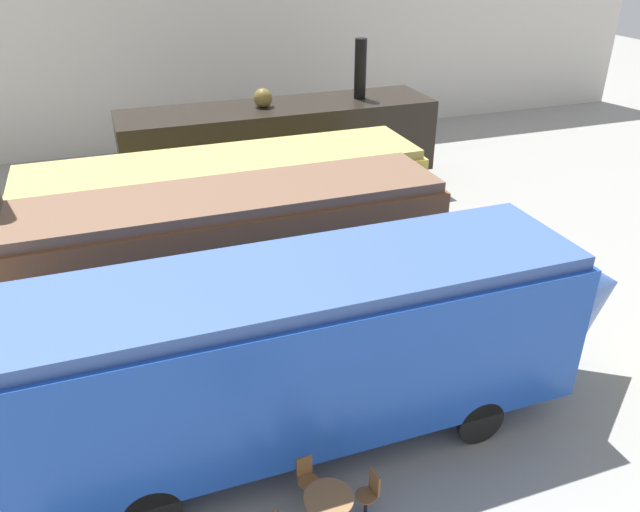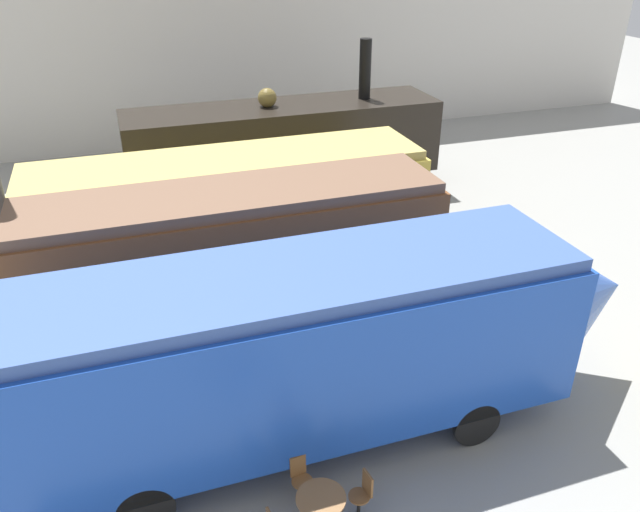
{
  "view_description": "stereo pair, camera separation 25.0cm",
  "coord_description": "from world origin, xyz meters",
  "px_view_note": "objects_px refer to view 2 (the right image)",
  "views": [
    {
      "loc": [
        -4.38,
        -11.51,
        8.69
      ],
      "look_at": [
        0.11,
        1.0,
        1.6
      ],
      "focal_mm": 35.0,
      "sensor_mm": 36.0,
      "label": 1
    },
    {
      "loc": [
        -4.14,
        -11.59,
        8.69
      ],
      "look_at": [
        0.11,
        1.0,
        1.6
      ],
      "focal_mm": 35.0,
      "sensor_mm": 36.0,
      "label": 2
    }
  ],
  "objects_px": {
    "passenger_coach_vintage": "(229,203)",
    "streamlined_locomotive": "(345,336)",
    "visitor_person": "(402,320)",
    "steam_locomotive": "(284,141)",
    "passenger_coach_wooden": "(236,250)",
    "cafe_table_mid": "(321,506)"
  },
  "relations": [
    {
      "from": "passenger_coach_vintage",
      "to": "visitor_person",
      "type": "distance_m",
      "value": 6.09
    },
    {
      "from": "passenger_coach_vintage",
      "to": "passenger_coach_wooden",
      "type": "relative_size",
      "value": 1.14
    },
    {
      "from": "passenger_coach_vintage",
      "to": "cafe_table_mid",
      "type": "bearing_deg",
      "value": -93.08
    },
    {
      "from": "steam_locomotive",
      "to": "visitor_person",
      "type": "distance_m",
      "value": 9.92
    },
    {
      "from": "streamlined_locomotive",
      "to": "visitor_person",
      "type": "relative_size",
      "value": 7.76
    },
    {
      "from": "steam_locomotive",
      "to": "passenger_coach_wooden",
      "type": "distance_m",
      "value": 8.49
    },
    {
      "from": "passenger_coach_vintage",
      "to": "visitor_person",
      "type": "bearing_deg",
      "value": -62.27
    },
    {
      "from": "passenger_coach_vintage",
      "to": "streamlined_locomotive",
      "type": "height_order",
      "value": "streamlined_locomotive"
    },
    {
      "from": "passenger_coach_wooden",
      "to": "visitor_person",
      "type": "xyz_separation_m",
      "value": [
        3.28,
        -2.05,
        -1.3
      ]
    },
    {
      "from": "passenger_coach_vintage",
      "to": "visitor_person",
      "type": "xyz_separation_m",
      "value": [
        2.79,
        -5.3,
        -1.09
      ]
    },
    {
      "from": "visitor_person",
      "to": "passenger_coach_wooden",
      "type": "bearing_deg",
      "value": 148.0
    },
    {
      "from": "passenger_coach_vintage",
      "to": "streamlined_locomotive",
      "type": "relative_size",
      "value": 0.9
    },
    {
      "from": "streamlined_locomotive",
      "to": "cafe_table_mid",
      "type": "bearing_deg",
      "value": -118.78
    },
    {
      "from": "steam_locomotive",
      "to": "cafe_table_mid",
      "type": "xyz_separation_m",
      "value": [
        -3.35,
        -13.87,
        -1.44
      ]
    },
    {
      "from": "streamlined_locomotive",
      "to": "visitor_person",
      "type": "xyz_separation_m",
      "value": [
        2.08,
        1.81,
        -1.25
      ]
    },
    {
      "from": "steam_locomotive",
      "to": "streamlined_locomotive",
      "type": "bearing_deg",
      "value": -100.4
    },
    {
      "from": "cafe_table_mid",
      "to": "visitor_person",
      "type": "relative_size",
      "value": 0.52
    },
    {
      "from": "steam_locomotive",
      "to": "cafe_table_mid",
      "type": "height_order",
      "value": "steam_locomotive"
    },
    {
      "from": "passenger_coach_wooden",
      "to": "streamlined_locomotive",
      "type": "distance_m",
      "value": 4.04
    },
    {
      "from": "streamlined_locomotive",
      "to": "visitor_person",
      "type": "height_order",
      "value": "streamlined_locomotive"
    },
    {
      "from": "passenger_coach_wooden",
      "to": "streamlined_locomotive",
      "type": "height_order",
      "value": "streamlined_locomotive"
    },
    {
      "from": "steam_locomotive",
      "to": "passenger_coach_vintage",
      "type": "bearing_deg",
      "value": -122.14
    }
  ]
}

